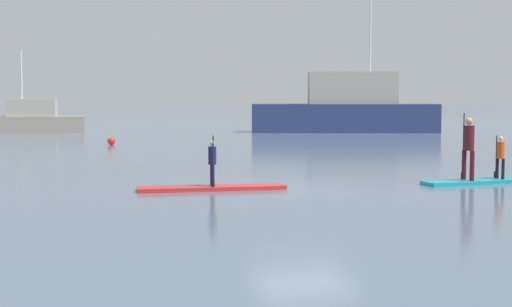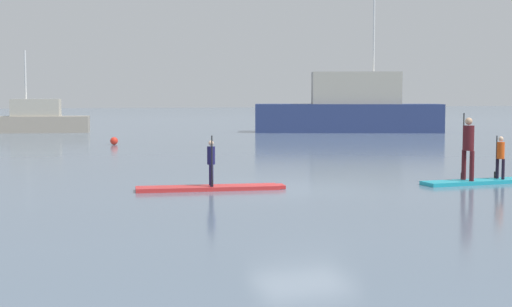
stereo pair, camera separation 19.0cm
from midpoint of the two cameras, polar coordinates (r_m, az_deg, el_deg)
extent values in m
plane|color=slate|center=(18.72, 3.95, -2.73)|extent=(240.00, 240.00, 0.00)
cube|color=red|center=(18.43, -3.48, -2.69)|extent=(3.63, 1.17, 0.10)
cube|color=red|center=(18.74, 2.10, -2.56)|extent=(0.30, 0.51, 0.09)
cylinder|color=#19194C|center=(18.52, -3.25, -1.65)|extent=(0.08, 0.08, 0.54)
cylinder|color=#19194C|center=(18.29, -3.16, -1.73)|extent=(0.08, 0.08, 0.54)
cylinder|color=#19194C|center=(18.36, -3.21, -0.15)|extent=(0.23, 0.23, 0.45)
sphere|color=beige|center=(18.33, -3.22, 0.81)|extent=(0.13, 0.13, 0.13)
cylinder|color=black|center=(18.20, -3.14, -0.60)|extent=(0.03, 0.03, 1.27)
cube|color=black|center=(18.26, -3.13, -2.31)|extent=(0.05, 0.14, 0.18)
cube|color=#1E9EB2|center=(20.54, 16.86, -2.13)|extent=(3.00, 0.73, 0.10)
cylinder|color=#4C1419|center=(20.50, 16.09, -0.85)|extent=(0.12, 0.12, 0.80)
cylinder|color=#4C1419|center=(20.22, 16.67, -0.94)|extent=(0.12, 0.12, 0.80)
cylinder|color=#4C1419|center=(20.31, 16.42, 1.16)|extent=(0.30, 0.30, 0.66)
sphere|color=tan|center=(20.29, 16.45, 2.42)|extent=(0.19, 0.19, 0.19)
cylinder|color=black|center=(20.50, 16.05, 0.53)|extent=(0.03, 0.03, 1.79)
cube|color=black|center=(20.57, 16.00, -1.71)|extent=(0.03, 0.14, 0.18)
cylinder|color=black|center=(21.10, 18.48, -1.11)|extent=(0.08, 0.08, 0.55)
cylinder|color=black|center=(20.91, 18.88, -1.16)|extent=(0.08, 0.08, 0.55)
cylinder|color=#E54C14|center=(20.96, 18.71, 0.23)|extent=(0.21, 0.21, 0.45)
sphere|color=beige|center=(20.94, 18.74, 1.08)|extent=(0.13, 0.13, 0.13)
cylinder|color=black|center=(21.11, 18.41, -0.26)|extent=(0.03, 0.03, 1.17)
cube|color=black|center=(21.16, 18.38, -1.59)|extent=(0.03, 0.14, 0.18)
cube|color=navy|center=(47.48, 7.24, 2.75)|extent=(12.07, 6.73, 1.81)
cube|color=#B2AD9E|center=(47.52, 7.86, 5.06)|extent=(5.97, 3.92, 2.04)
cylinder|color=silver|center=(47.82, 9.26, 9.26)|extent=(0.12, 0.12, 5.01)
cube|color=#9E9384|center=(48.58, -16.42, 2.18)|extent=(6.47, 2.85, 1.04)
cube|color=#B2AD9E|center=(48.57, -16.61, 3.44)|extent=(3.20, 2.00, 1.09)
cylinder|color=silver|center=(48.66, -17.37, 5.86)|extent=(0.12, 0.12, 3.05)
sphere|color=red|center=(35.73, -10.81, 0.97)|extent=(0.37, 0.37, 0.37)
camera|label=1|loc=(0.09, -89.75, 0.02)|focal=51.52mm
camera|label=2|loc=(0.09, 90.25, -0.02)|focal=51.52mm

